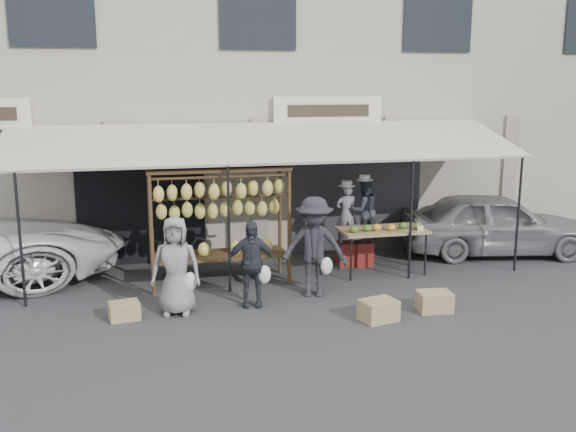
% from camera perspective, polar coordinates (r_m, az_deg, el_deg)
% --- Properties ---
extents(ground_plane, '(90.00, 90.00, 0.00)m').
position_cam_1_polar(ground_plane, '(10.93, 0.96, -8.18)').
color(ground_plane, '#2D2D30').
extents(shophouse, '(24.00, 6.15, 7.30)m').
position_cam_1_polar(shophouse, '(16.65, -4.61, 11.41)').
color(shophouse, '#AAA08C').
rests_on(shophouse, ground_plane).
extents(awning, '(10.00, 2.35, 2.92)m').
position_cam_1_polar(awning, '(12.55, -1.53, 6.46)').
color(awning, '#BCB6A1').
rests_on(awning, ground_plane).
extents(banana_rack, '(2.60, 0.90, 2.24)m').
position_cam_1_polar(banana_rack, '(11.89, -6.15, 1.23)').
color(banana_rack, '#3A2916').
rests_on(banana_rack, ground_plane).
extents(produce_table, '(1.70, 0.90, 1.04)m').
position_cam_1_polar(produce_table, '(12.78, 8.43, -1.30)').
color(produce_table, '#9D7D57').
rests_on(produce_table, ground_plane).
extents(vendor_left, '(0.46, 0.32, 1.21)m').
position_cam_1_polar(vendor_left, '(13.18, 5.21, 0.21)').
color(vendor_left, slate).
rests_on(vendor_left, stool_left).
extents(vendor_right, '(0.70, 0.58, 1.33)m').
position_cam_1_polar(vendor_right, '(13.21, 6.76, 0.49)').
color(vendor_right, '#2B323D').
rests_on(vendor_right, stool_right).
extents(customer_left, '(0.88, 0.67, 1.63)m').
position_cam_1_polar(customer_left, '(10.58, -9.94, -4.40)').
color(customer_left, gray).
rests_on(customer_left, ground_plane).
extents(customer_mid, '(0.91, 0.49, 1.48)m').
position_cam_1_polar(customer_mid, '(10.84, -3.30, -4.25)').
color(customer_mid, '#2C3038').
rests_on(customer_mid, ground_plane).
extents(customer_right, '(1.29, 0.95, 1.79)m').
position_cam_1_polar(customer_right, '(11.30, 2.33, -2.77)').
color(customer_right, '#26262C').
rests_on(customer_right, ground_plane).
extents(stool_left, '(0.38, 0.38, 0.50)m').
position_cam_1_polar(stool_left, '(13.37, 5.14, -3.38)').
color(stool_left, maroon).
rests_on(stool_left, ground_plane).
extents(stool_right, '(0.40, 0.40, 0.50)m').
position_cam_1_polar(stool_right, '(13.42, 6.67, -3.35)').
color(stool_right, maroon).
rests_on(stool_right, ground_plane).
extents(crate_near_a, '(0.64, 0.55, 0.33)m').
position_cam_1_polar(crate_near_a, '(10.43, 8.04, -8.30)').
color(crate_near_a, tan).
rests_on(crate_near_a, ground_plane).
extents(crate_near_b, '(0.58, 0.46, 0.33)m').
position_cam_1_polar(crate_near_b, '(11.01, 12.87, -7.42)').
color(crate_near_b, tan).
rests_on(crate_near_b, ground_plane).
extents(crate_far, '(0.53, 0.43, 0.28)m').
position_cam_1_polar(crate_far, '(10.72, -14.35, -8.17)').
color(crate_far, tan).
rests_on(crate_far, ground_plane).
extents(sedan, '(4.33, 2.37, 1.39)m').
position_cam_1_polar(sedan, '(14.83, 17.92, -0.63)').
color(sedan, gray).
rests_on(sedan, ground_plane).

